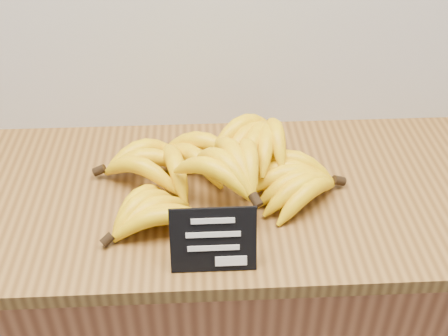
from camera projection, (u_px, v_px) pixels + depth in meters
The scene contains 4 objects.
counter at pixel (223, 333), 1.45m from camera, with size 1.47×0.50×0.90m, color #A05B33.
counter_top at pixel (223, 194), 1.17m from camera, with size 1.38×0.54×0.03m, color brown.
chalkboard_sign at pixel (213, 240), 0.95m from camera, with size 0.15×0.01×0.12m, color black.
banana_pile at pixel (213, 168), 1.13m from camera, with size 0.51×0.33×0.12m.
Camera 1 is at (0.15, 1.85, 1.66)m, focal length 45.00 mm.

